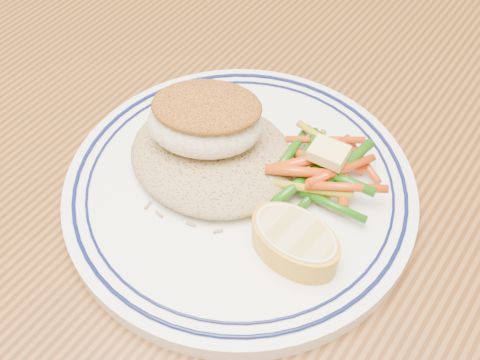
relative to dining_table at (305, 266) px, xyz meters
The scene contains 7 objects.
dining_table is the anchor object (origin of this frame).
plate 0.12m from the dining_table, 147.49° to the right, with size 0.26×0.26×0.02m.
rice_pilaf 0.15m from the dining_table, 160.95° to the right, with size 0.13×0.11×0.02m, color olive.
fish_fillet 0.18m from the dining_table, 165.15° to the right, with size 0.10×0.10×0.04m.
vegetable_pile 0.13m from the dining_table, 106.69° to the left, with size 0.09×0.10×0.03m.
butter_pat 0.14m from the dining_table, 87.69° to the left, with size 0.03×0.02×0.01m, color #F4E477.
lemon_wedge 0.14m from the dining_table, 75.34° to the right, with size 0.07×0.06×0.03m.
Camera 1 is at (0.12, -0.26, 1.11)m, focal length 45.00 mm.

